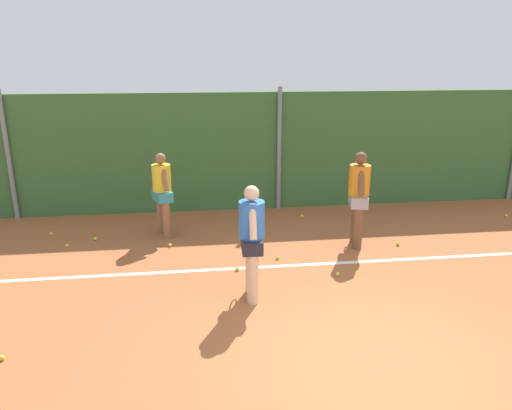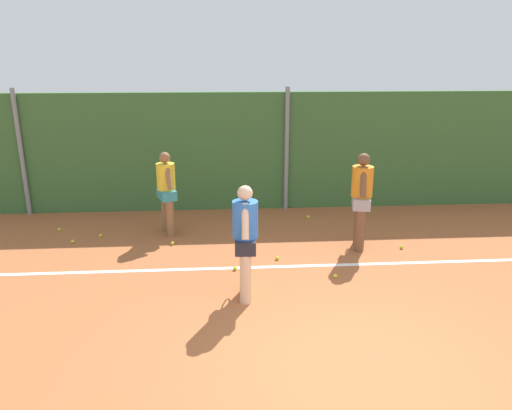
% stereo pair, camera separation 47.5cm
% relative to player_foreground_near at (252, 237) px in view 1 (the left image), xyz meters
% --- Properties ---
extents(ground_plane, '(31.20, 31.20, 0.00)m').
position_rel_player_foreground_near_xyz_m(ground_plane, '(1.15, -0.00, -0.96)').
color(ground_plane, '#A85B33').
extents(hedge_fence_backdrop, '(20.28, 0.25, 2.68)m').
position_rel_player_foreground_near_xyz_m(hedge_fence_backdrop, '(1.15, 4.48, 0.38)').
color(hedge_fence_backdrop, '#386633').
rests_on(hedge_fence_backdrop, ground_plane).
extents(fence_post_left, '(0.10, 0.10, 2.80)m').
position_rel_player_foreground_near_xyz_m(fence_post_left, '(-4.70, 4.30, 0.44)').
color(fence_post_left, gray).
rests_on(fence_post_left, ground_plane).
extents(fence_post_center, '(0.10, 0.10, 2.80)m').
position_rel_player_foreground_near_xyz_m(fence_post_center, '(1.15, 4.30, 0.44)').
color(fence_post_center, gray).
rests_on(fence_post_center, ground_plane).
extents(court_baseline_paint, '(14.82, 0.10, 0.01)m').
position_rel_player_foreground_near_xyz_m(court_baseline_paint, '(1.15, 1.03, -0.96)').
color(court_baseline_paint, white).
rests_on(court_baseline_paint, ground_plane).
extents(player_foreground_near, '(0.37, 0.80, 1.71)m').
position_rel_player_foreground_near_xyz_m(player_foreground_near, '(0.00, 0.00, 0.00)').
color(player_foreground_near, beige).
rests_on(player_foreground_near, ground_plane).
extents(player_midcourt, '(0.41, 0.82, 1.79)m').
position_rel_player_foreground_near_xyz_m(player_midcourt, '(2.20, 1.81, 0.04)').
color(player_midcourt, brown).
rests_on(player_midcourt, ground_plane).
extents(player_backcourt_far, '(0.44, 0.66, 1.67)m').
position_rel_player_foreground_near_xyz_m(player_backcourt_far, '(-1.42, 2.80, -0.02)').
color(player_backcourt_far, '#8C603D').
rests_on(player_backcourt_far, ground_plane).
extents(tennis_ball_0, '(0.07, 0.07, 0.07)m').
position_rel_player_foreground_near_xyz_m(tennis_ball_0, '(2.99, 1.68, -0.93)').
color(tennis_ball_0, '#CCDB33').
rests_on(tennis_ball_0, ground_plane).
extents(tennis_ball_1, '(0.07, 0.07, 0.07)m').
position_rel_player_foreground_near_xyz_m(tennis_ball_1, '(-1.29, 2.17, -0.93)').
color(tennis_ball_1, '#CCDB33').
rests_on(tennis_ball_1, ground_plane).
extents(tennis_ball_2, '(0.07, 0.07, 0.07)m').
position_rel_player_foreground_near_xyz_m(tennis_ball_2, '(6.07, 2.98, -0.93)').
color(tennis_ball_2, '#CCDB33').
rests_on(tennis_ball_2, ground_plane).
extents(tennis_ball_4, '(0.07, 0.07, 0.07)m').
position_rel_player_foreground_near_xyz_m(tennis_ball_4, '(-3.11, -1.18, -0.93)').
color(tennis_ball_4, '#CCDB33').
rests_on(tennis_ball_4, ground_plane).
extents(tennis_ball_6, '(0.07, 0.07, 0.07)m').
position_rel_player_foreground_near_xyz_m(tennis_ball_6, '(1.48, 0.54, -0.93)').
color(tennis_ball_6, '#CCDB33').
rests_on(tennis_ball_6, ground_plane).
extents(tennis_ball_7, '(0.07, 0.07, 0.07)m').
position_rel_player_foreground_near_xyz_m(tennis_ball_7, '(1.56, 3.56, -0.93)').
color(tennis_ball_7, '#CCDB33').
rests_on(tennis_ball_7, ground_plane).
extents(tennis_ball_8, '(0.07, 0.07, 0.07)m').
position_rel_player_foreground_near_xyz_m(tennis_ball_8, '(-2.74, 2.69, -0.93)').
color(tennis_ball_8, '#CCDB33').
rests_on(tennis_ball_8, ground_plane).
extents(tennis_ball_9, '(0.07, 0.07, 0.07)m').
position_rel_player_foreground_near_xyz_m(tennis_ball_9, '(-0.13, 0.95, -0.93)').
color(tennis_ball_9, '#CCDB33').
rests_on(tennis_ball_9, ground_plane).
extents(tennis_ball_10, '(0.07, 0.07, 0.07)m').
position_rel_player_foreground_near_xyz_m(tennis_ball_10, '(-3.67, 3.10, -0.93)').
color(tennis_ball_10, '#CCDB33').
rests_on(tennis_ball_10, ground_plane).
extents(tennis_ball_11, '(0.07, 0.07, 0.07)m').
position_rel_player_foreground_near_xyz_m(tennis_ball_11, '(-3.20, 2.39, -0.93)').
color(tennis_ball_11, '#CCDB33').
rests_on(tennis_ball_11, ground_plane).
extents(tennis_ball_12, '(0.07, 0.07, 0.07)m').
position_rel_player_foreground_near_xyz_m(tennis_ball_12, '(0.62, 1.33, -0.93)').
color(tennis_ball_12, '#CCDB33').
rests_on(tennis_ball_12, ground_plane).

